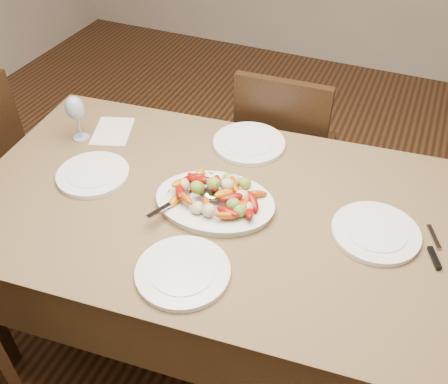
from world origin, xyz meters
TOP-DOWN VIEW (x-y plane):
  - floor at (0.00, 0.00)m, footprint 6.00×6.00m
  - dining_table at (0.05, 0.19)m, footprint 1.93×1.21m
  - chair_far at (0.06, 0.99)m, footprint 0.44×0.44m
  - serving_platter at (0.03, 0.18)m, footprint 0.44×0.34m
  - roasted_vegetables at (0.03, 0.18)m, footprint 0.36×0.26m
  - serving_spoon at (-0.04, 0.14)m, footprint 0.28×0.14m
  - plate_left at (-0.46, 0.15)m, footprint 0.27×0.27m
  - plate_right at (0.57, 0.26)m, footprint 0.29×0.29m
  - plate_far at (0.01, 0.57)m, footprint 0.29×0.29m
  - plate_near at (0.06, -0.14)m, footprint 0.29×0.29m
  - wine_glass at (-0.65, 0.34)m, footprint 0.08×0.08m
  - menu_card at (-0.56, 0.44)m, footprint 0.21×0.25m
  - table_knife at (0.75, 0.26)m, footprint 0.10×0.19m

SIDE VIEW (x-z plane):
  - floor at x=0.00m, z-range 0.00..0.00m
  - dining_table at x=0.05m, z-range 0.00..0.76m
  - chair_far at x=0.06m, z-range 0.00..0.95m
  - menu_card at x=-0.56m, z-range 0.76..0.76m
  - table_knife at x=0.75m, z-range 0.76..0.77m
  - plate_left at x=-0.46m, z-range 0.76..0.78m
  - plate_right at x=0.57m, z-range 0.76..0.78m
  - plate_far at x=0.01m, z-range 0.76..0.78m
  - plate_near at x=0.06m, z-range 0.76..0.78m
  - serving_platter at x=0.03m, z-range 0.76..0.78m
  - serving_spoon at x=-0.04m, z-range 0.79..0.82m
  - roasted_vegetables at x=0.03m, z-range 0.78..0.87m
  - wine_glass at x=-0.65m, z-range 0.76..0.96m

